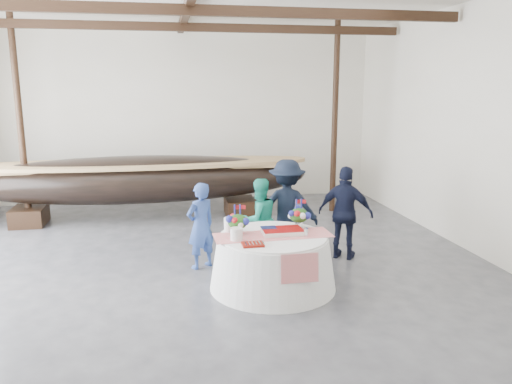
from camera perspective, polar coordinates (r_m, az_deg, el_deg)
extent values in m
cube|color=#3D3D42|center=(7.95, -6.16, -10.25)|extent=(10.00, 12.00, 0.01)
cube|color=silver|center=(13.37, -8.38, 8.66)|extent=(10.00, 0.02, 4.50)
cube|color=silver|center=(1.62, 9.16, -15.83)|extent=(10.00, 0.02, 4.50)
cube|color=silver|center=(9.21, 26.45, 6.07)|extent=(0.02, 12.00, 4.50)
cube|color=black|center=(8.95, -7.59, 19.93)|extent=(9.80, 0.12, 0.18)
cube|color=black|center=(11.42, -8.28, 18.16)|extent=(9.80, 0.12, 0.18)
cylinder|color=black|center=(11.80, -25.36, 7.21)|extent=(0.14, 0.14, 4.50)
cylinder|color=black|center=(12.09, 9.00, 8.29)|extent=(0.14, 0.14, 4.50)
cube|color=black|center=(12.10, -24.47, -2.50)|extent=(0.69, 0.88, 0.39)
cube|color=black|center=(11.85, -1.81, -1.69)|extent=(0.69, 0.88, 0.39)
ellipsoid|color=black|center=(11.59, -13.43, 1.39)|extent=(7.85, 1.57, 1.08)
cube|color=#9E7A4C|center=(11.54, -13.51, 2.83)|extent=(6.28, 1.03, 0.06)
cone|color=white|center=(7.62, 1.93, -8.03)|extent=(1.91, 1.91, 0.79)
cylinder|color=white|center=(7.49, 1.95, -5.12)|extent=(1.62, 1.62, 0.04)
cube|color=red|center=(7.48, 1.95, -4.95)|extent=(1.78, 0.59, 0.01)
cube|color=white|center=(7.55, 3.00, -4.55)|extent=(0.60, 0.40, 0.07)
cylinder|color=white|center=(7.22, -2.25, -4.85)|extent=(0.18, 0.18, 0.18)
cylinder|color=white|center=(7.65, -3.02, -3.74)|extent=(0.18, 0.18, 0.22)
cube|color=maroon|center=(7.01, -0.37, -6.01)|extent=(0.30, 0.24, 0.03)
cone|color=silver|center=(7.47, 5.72, -4.58)|extent=(0.09, 0.09, 0.12)
imported|color=#2B458A|center=(8.36, -6.34, -3.85)|extent=(0.63, 0.57, 1.46)
imported|color=teal|center=(8.69, 0.35, -3.17)|extent=(0.84, 0.74, 1.45)
imported|color=black|center=(8.97, 3.54, -1.77)|extent=(1.25, 0.91, 1.74)
imported|color=black|center=(8.88, 10.19, -2.38)|extent=(1.03, 0.87, 1.65)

